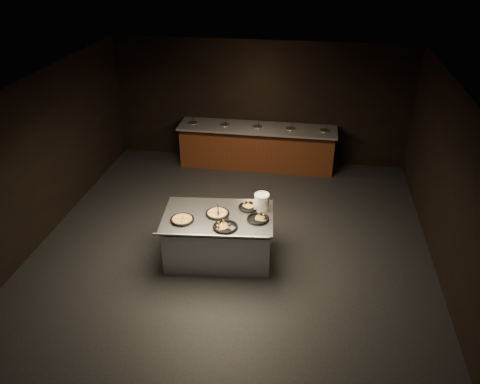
{
  "coord_description": "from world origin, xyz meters",
  "views": [
    {
      "loc": [
        1.21,
        -6.61,
        5.03
      ],
      "look_at": [
        0.11,
        0.3,
        1.09
      ],
      "focal_mm": 35.0,
      "sensor_mm": 36.0,
      "label": 1
    }
  ],
  "objects": [
    {
      "name": "pan_veggie_slices",
      "position": [
        0.49,
        -0.19,
        0.89
      ],
      "size": [
        0.37,
        0.37,
        0.04
      ],
      "rotation": [
        0.0,
        0.0,
        -0.26
      ],
      "color": "black",
      "rests_on": "serving_counter"
    },
    {
      "name": "pan_veggie_whole",
      "position": [
        -0.73,
        -0.41,
        0.89
      ],
      "size": [
        0.4,
        0.4,
        0.04
      ],
      "rotation": [
        0.0,
        0.0,
        0.15
      ],
      "color": "black",
      "rests_on": "serving_counter"
    },
    {
      "name": "pan_cheese_whole",
      "position": [
        -0.2,
        -0.13,
        0.89
      ],
      "size": [
        0.4,
        0.4,
        0.04
      ],
      "rotation": [
        0.0,
        0.0,
        0.17
      ],
      "color": "black",
      "rests_on": "serving_counter"
    },
    {
      "name": "room",
      "position": [
        0.0,
        0.0,
        1.45
      ],
      "size": [
        7.02,
        8.02,
        2.92
      ],
      "color": "black",
      "rests_on": "ground"
    },
    {
      "name": "pan_cheese_slices_b",
      "position": [
        0.0,
        -0.5,
        0.89
      ],
      "size": [
        0.4,
        0.4,
        0.04
      ],
      "rotation": [
        0.0,
        0.0,
        2.07
      ],
      "color": "black",
      "rests_on": "serving_counter"
    },
    {
      "name": "plate_stack",
      "position": [
        0.51,
        0.17,
        1.01
      ],
      "size": [
        0.26,
        0.26,
        0.27
      ],
      "primitive_type": "cylinder",
      "color": "white",
      "rests_on": "serving_counter"
    },
    {
      "name": "salad_bar",
      "position": [
        0.0,
        3.56,
        0.44
      ],
      "size": [
        3.7,
        0.83,
        1.18
      ],
      "color": "#582A14",
      "rests_on": "ground"
    },
    {
      "name": "server_left",
      "position": [
        -0.21,
        -0.09,
        0.94
      ],
      "size": [
        0.16,
        0.28,
        0.15
      ],
      "rotation": [
        0.0,
        0.0,
        2.0
      ],
      "color": "silver",
      "rests_on": "serving_counter"
    },
    {
      "name": "serving_counter",
      "position": [
        -0.19,
        -0.17,
        0.42
      ],
      "size": [
        1.93,
        1.35,
        0.88
      ],
      "rotation": [
        0.0,
        0.0,
        0.1
      ],
      "color": "silver",
      "rests_on": "ground"
    },
    {
      "name": "server_right",
      "position": [
        0.02,
        -0.45,
        0.96
      ],
      "size": [
        0.3,
        0.28,
        0.18
      ],
      "rotation": [
        0.0,
        0.0,
        -0.7
      ],
      "color": "silver",
      "rests_on": "serving_counter"
    },
    {
      "name": "pan_cheese_slices_a",
      "position": [
        0.29,
        0.16,
        0.89
      ],
      "size": [
        0.36,
        0.36,
        0.04
      ],
      "rotation": [
        0.0,
        0.0,
        0.87
      ],
      "color": "black",
      "rests_on": "serving_counter"
    }
  ]
}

